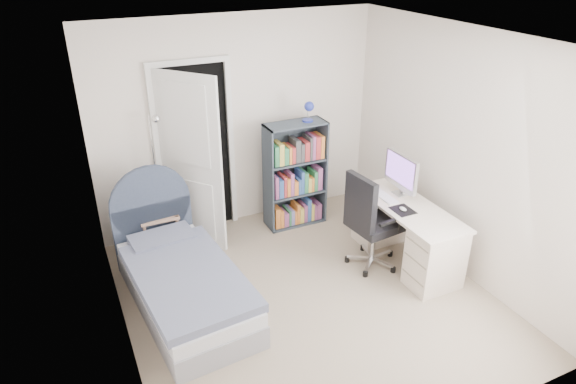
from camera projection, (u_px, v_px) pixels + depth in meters
name	position (u px, v px, depth m)	size (l,w,h in m)	color
room_shell	(309.00, 184.00, 4.55)	(3.50, 3.70, 2.60)	gray
door	(192.00, 156.00, 5.68)	(0.92, 0.66, 2.06)	black
bed	(182.00, 280.00, 4.93)	(1.03, 1.92, 1.14)	gray
nightstand	(157.00, 222.00, 5.65)	(0.41, 0.41, 0.60)	tan
floor_lamp	(160.00, 194.00, 5.73)	(0.22, 0.22, 1.56)	silver
bookcase	(296.00, 177.00, 6.18)	(0.73, 0.31, 1.54)	#37424C
desk	(405.00, 231.00, 5.53)	(0.56, 1.39, 1.14)	beige
office_chair	(369.00, 217.00, 5.34)	(0.57, 0.59, 1.09)	silver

